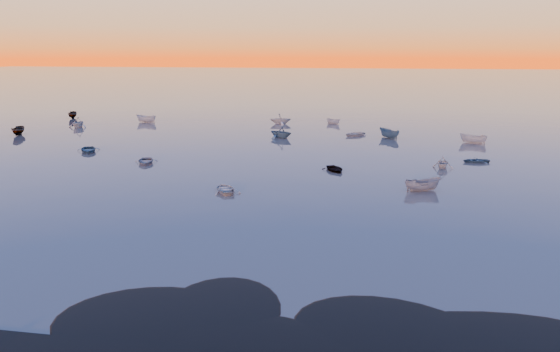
# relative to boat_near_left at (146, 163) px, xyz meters

# --- Properties ---
(ground) EXTENTS (600.00, 600.00, 0.00)m
(ground) POSITION_rel_boat_near_left_xyz_m (21.37, 62.23, 0.00)
(ground) COLOR #645B53
(ground) RESTS_ON ground
(mud_lobes) EXTENTS (140.00, 6.00, 0.07)m
(mud_lobes) POSITION_rel_boat_near_left_xyz_m (21.37, -38.77, 0.01)
(mud_lobes) COLOR black
(mud_lobes) RESTS_ON ground
(moored_fleet) EXTENTS (124.00, 58.00, 1.20)m
(moored_fleet) POSITION_rel_boat_near_left_xyz_m (21.37, 15.23, 0.00)
(moored_fleet) COLOR silver
(moored_fleet) RESTS_ON ground
(boat_near_left) EXTENTS (4.21, 2.77, 0.98)m
(boat_near_left) POSITION_rel_boat_near_left_xyz_m (0.00, 0.00, 0.00)
(boat_near_left) COLOR gray
(boat_near_left) RESTS_ON ground
(boat_near_center) EXTENTS (2.82, 4.15, 1.32)m
(boat_near_center) POSITION_rel_boat_near_left_xyz_m (33.23, -8.00, 0.00)
(boat_near_center) COLOR gray
(boat_near_center) RESTS_ON ground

